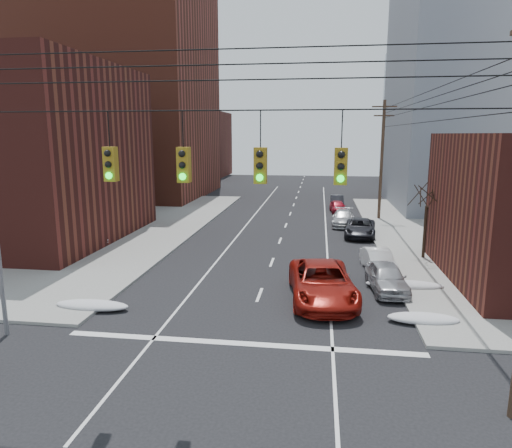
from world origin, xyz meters
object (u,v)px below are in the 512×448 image
(lot_car_c, at_px, (82,224))
(lot_car_a, at_px, (83,236))
(red_pickup, at_px, (322,282))
(parked_car_b, at_px, (378,261))
(parked_car_e, at_px, (338,207))
(parked_car_c, at_px, (360,228))
(lot_car_d, at_px, (77,219))
(parked_car_a, at_px, (387,277))
(parked_car_d, at_px, (343,218))
(parked_car_f, at_px, (337,202))
(lot_car_b, at_px, (102,220))

(lot_car_c, bearing_deg, lot_car_a, -128.07)
(red_pickup, xyz_separation_m, parked_car_b, (3.30, 5.22, -0.24))
(parked_car_b, relative_size, parked_car_e, 1.09)
(parked_car_c, bearing_deg, lot_car_d, -174.27)
(parked_car_b, distance_m, lot_car_d, 26.06)
(parked_car_a, relative_size, lot_car_c, 0.85)
(parked_car_b, xyz_separation_m, parked_car_d, (-1.38, 13.62, 0.02))
(lot_car_a, bearing_deg, parked_car_f, -56.15)
(parked_car_d, distance_m, lot_car_b, 20.87)
(parked_car_c, bearing_deg, parked_car_a, -82.80)
(parked_car_c, xyz_separation_m, parked_car_e, (-1.34, 11.07, -0.07))
(parked_car_d, xyz_separation_m, lot_car_d, (-22.85, -4.05, 0.09))
(parked_car_a, bearing_deg, parked_car_d, 89.41)
(parked_car_c, xyz_separation_m, parked_car_d, (-1.13, 4.18, -0.01))
(parked_car_e, relative_size, lot_car_b, 0.80)
(parked_car_e, relative_size, lot_car_c, 0.72)
(parked_car_d, relative_size, lot_car_b, 1.03)
(lot_car_d, bearing_deg, parked_car_a, -130.37)
(parked_car_e, xyz_separation_m, lot_car_a, (-18.73, -17.05, 0.14))
(parked_car_a, relative_size, lot_car_b, 0.94)
(parked_car_d, bearing_deg, red_pickup, -92.02)
(parked_car_d, xyz_separation_m, parked_car_e, (-0.22, 6.88, -0.06))
(parked_car_d, distance_m, lot_car_c, 22.04)
(lot_car_c, bearing_deg, parked_car_c, -62.11)
(parked_car_f, bearing_deg, lot_car_c, -141.51)
(parked_car_f, relative_size, lot_car_c, 0.81)
(parked_car_f, bearing_deg, lot_car_a, -132.69)
(parked_car_f, xyz_separation_m, lot_car_a, (-18.73, -20.37, 0.09))
(parked_car_a, xyz_separation_m, parked_car_b, (0.00, 3.43, -0.07))
(parked_car_a, height_order, parked_car_b, parked_car_a)
(parked_car_c, bearing_deg, lot_car_a, -157.36)
(parked_car_a, height_order, parked_car_f, parked_car_a)
(parked_car_b, bearing_deg, parked_car_a, -97.55)
(lot_car_b, bearing_deg, lot_car_a, 174.06)
(parked_car_b, distance_m, lot_car_a, 20.62)
(parked_car_a, xyz_separation_m, parked_car_e, (-1.60, 23.94, -0.11))
(parked_car_e, bearing_deg, lot_car_a, -143.01)
(lot_car_a, xyz_separation_m, lot_car_c, (-2.13, 3.72, 0.12))
(parked_car_b, xyz_separation_m, parked_car_f, (-1.59, 23.82, 0.02))
(parked_car_d, height_order, lot_car_b, lot_car_b)
(parked_car_b, relative_size, lot_car_c, 0.79)
(parked_car_d, bearing_deg, parked_car_a, -81.58)
(lot_car_a, height_order, lot_car_b, lot_car_b)
(parked_car_d, distance_m, parked_car_e, 6.89)
(parked_car_c, bearing_deg, parked_car_f, 101.35)
(parked_car_b, relative_size, lot_car_d, 1.09)
(parked_car_b, relative_size, parked_car_c, 0.80)
(red_pickup, xyz_separation_m, lot_car_b, (-18.48, 14.43, -0.12))
(parked_car_b, distance_m, parked_car_f, 23.88)
(parked_car_c, distance_m, lot_car_c, 22.32)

